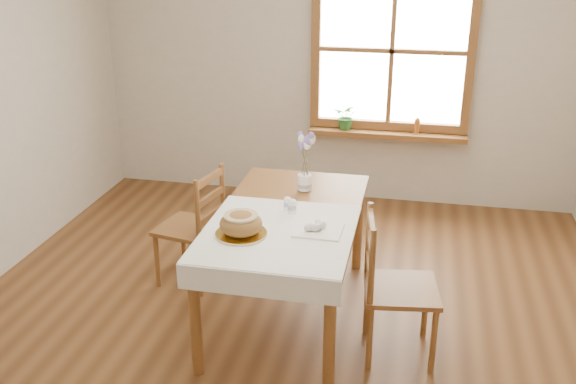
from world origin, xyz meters
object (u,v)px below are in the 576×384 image
dining_table (288,225)px  chair_left (189,226)px  flower_vase (305,183)px  chair_right (401,287)px  bread_plate (241,234)px

dining_table → chair_left: size_ratio=1.79×
chair_left → flower_vase: (0.83, 0.11, 0.36)m
chair_left → chair_right: size_ratio=0.96×
dining_table → bread_plate: bearing=-117.6°
dining_table → flower_vase: bearing=85.6°
dining_table → bread_plate: bread_plate is taller
flower_vase → dining_table: bearing=-94.4°
dining_table → bread_plate: 0.45m
flower_vase → chair_right: bearing=-44.4°
chair_left → flower_vase: 0.91m
bread_plate → flower_vase: (0.24, 0.80, 0.04)m
dining_table → flower_vase: (0.03, 0.41, 0.14)m
bread_plate → flower_vase: size_ratio=2.71×
chair_right → dining_table: bearing=60.8°
chair_right → flower_vase: (-0.72, 0.71, 0.34)m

